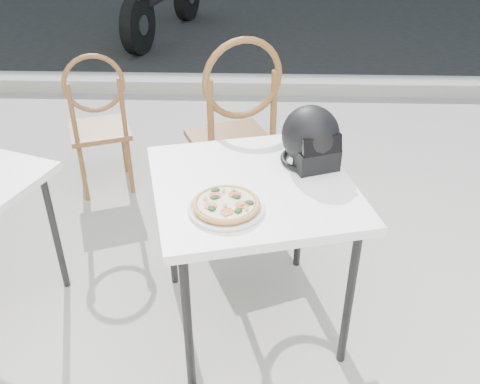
{
  "coord_description": "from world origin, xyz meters",
  "views": [
    {
      "loc": [
        -0.07,
        -1.74,
        1.9
      ],
      "look_at": [
        -0.13,
        -0.04,
        0.81
      ],
      "focal_mm": 40.0,
      "sensor_mm": 36.0,
      "label": 1
    }
  ],
  "objects_px": {
    "pizza": "(226,204)",
    "cafe_chair_main": "(236,124)",
    "helmet": "(311,139)",
    "cafe_table_main": "(253,197)",
    "plate": "(226,208)",
    "cafe_chair_side": "(98,117)"
  },
  "relations": [
    {
      "from": "plate",
      "to": "cafe_chair_main",
      "type": "xyz_separation_m",
      "value": [
        -0.0,
        1.01,
        -0.13
      ]
    },
    {
      "from": "pizza",
      "to": "cafe_chair_side",
      "type": "distance_m",
      "value": 1.59
    },
    {
      "from": "plate",
      "to": "pizza",
      "type": "distance_m",
      "value": 0.02
    },
    {
      "from": "plate",
      "to": "cafe_chair_main",
      "type": "relative_size",
      "value": 0.29
    },
    {
      "from": "pizza",
      "to": "cafe_chair_main",
      "type": "relative_size",
      "value": 0.29
    },
    {
      "from": "pizza",
      "to": "cafe_chair_main",
      "type": "bearing_deg",
      "value": 90.2
    },
    {
      "from": "plate",
      "to": "pizza",
      "type": "xyz_separation_m",
      "value": [
        0.0,
        0.0,
        0.02
      ]
    },
    {
      "from": "cafe_table_main",
      "to": "helmet",
      "type": "bearing_deg",
      "value": 36.16
    },
    {
      "from": "plate",
      "to": "helmet",
      "type": "bearing_deg",
      "value": 48.05
    },
    {
      "from": "plate",
      "to": "helmet",
      "type": "relative_size",
      "value": 1.01
    },
    {
      "from": "cafe_table_main",
      "to": "cafe_chair_main",
      "type": "distance_m",
      "value": 0.81
    },
    {
      "from": "pizza",
      "to": "cafe_table_main",
      "type": "bearing_deg",
      "value": 64.13
    },
    {
      "from": "cafe_table_main",
      "to": "helmet",
      "type": "xyz_separation_m",
      "value": [
        0.24,
        0.18,
        0.18
      ]
    },
    {
      "from": "cafe_table_main",
      "to": "cafe_chair_side",
      "type": "bearing_deg",
      "value": 130.54
    },
    {
      "from": "cafe_chair_main",
      "to": "cafe_chair_side",
      "type": "height_order",
      "value": "cafe_chair_main"
    },
    {
      "from": "cafe_table_main",
      "to": "cafe_chair_side",
      "type": "height_order",
      "value": "cafe_chair_side"
    },
    {
      "from": "plate",
      "to": "helmet",
      "type": "height_order",
      "value": "helmet"
    },
    {
      "from": "cafe_table_main",
      "to": "cafe_chair_side",
      "type": "relative_size",
      "value": 1.02
    },
    {
      "from": "pizza",
      "to": "helmet",
      "type": "xyz_separation_m",
      "value": [
        0.34,
        0.38,
        0.08
      ]
    },
    {
      "from": "cafe_table_main",
      "to": "helmet",
      "type": "relative_size",
      "value": 2.97
    },
    {
      "from": "cafe_chair_main",
      "to": "helmet",
      "type": "bearing_deg",
      "value": 96.13
    },
    {
      "from": "helmet",
      "to": "cafe_chair_side",
      "type": "height_order",
      "value": "helmet"
    }
  ]
}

